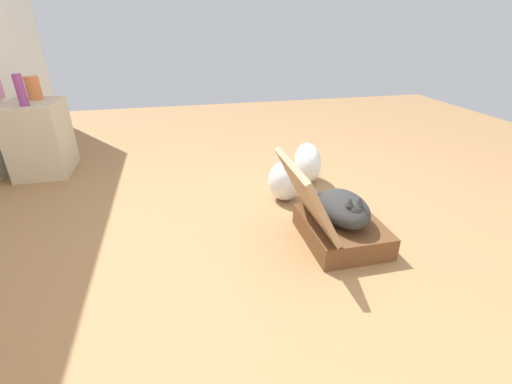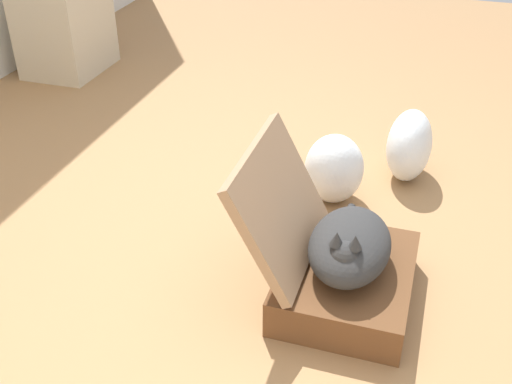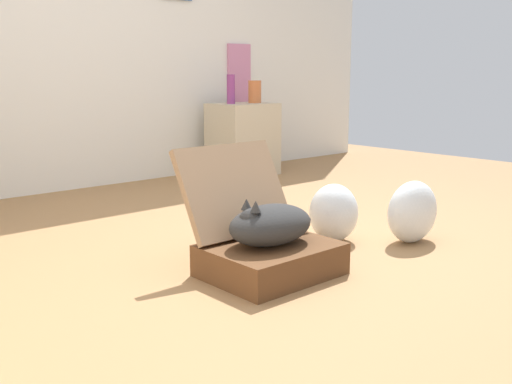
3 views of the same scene
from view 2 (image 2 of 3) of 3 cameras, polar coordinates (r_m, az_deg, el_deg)
ground_plane at (r=2.66m, az=3.17°, el=-3.22°), size 7.68×7.68×0.00m
suitcase_base at (r=2.29m, az=8.20°, el=-8.07°), size 0.56×0.46×0.14m
suitcase_lid at (r=2.16m, az=2.20°, el=-1.14°), size 0.56×0.24×0.42m
cat at (r=2.18m, az=8.49°, el=-4.88°), size 0.50×0.28×0.22m
plastic_bag_white at (r=2.78m, az=7.11°, el=2.12°), size 0.27×0.26×0.32m
plastic_bag_clear at (r=3.01m, az=13.75°, el=4.15°), size 0.34×0.21×0.33m
side_table at (r=4.32m, az=-17.06°, el=14.55°), size 0.53×0.44×0.64m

